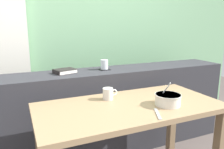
{
  "coord_description": "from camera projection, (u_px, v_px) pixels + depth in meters",
  "views": [
    {
      "loc": [
        -0.68,
        -1.37,
        1.25
      ],
      "look_at": [
        0.12,
        0.44,
        0.81
      ],
      "focal_mm": 35.49,
      "sensor_mm": 36.0,
      "label": 1
    }
  ],
  "objects": [
    {
      "name": "outdoor_backdrop",
      "position": [
        76.0,
        12.0,
        2.53
      ],
      "size": [
        4.8,
        0.08,
        2.8
      ],
      "primitive_type": "cube",
      "color": "#7AAD7F",
      "rests_on": "ground"
    },
    {
      "name": "closed_book",
      "position": [
        65.0,
        71.0,
        1.97
      ],
      "size": [
        0.21,
        0.19,
        0.04
      ],
      "color": "black",
      "rests_on": "dark_console_ledge"
    },
    {
      "name": "breakfast_table",
      "position": [
        130.0,
        120.0,
        1.55
      ],
      "size": [
        1.28,
        0.63,
        0.72
      ],
      "color": "#826849",
      "rests_on": "ground"
    },
    {
      "name": "juice_glass",
      "position": [
        104.0,
        65.0,
        2.12
      ],
      "size": [
        0.07,
        0.07,
        0.09
      ],
      "color": "white",
      "rests_on": "coaster_square"
    },
    {
      "name": "soup_bowl",
      "position": [
        168.0,
        100.0,
        1.51
      ],
      "size": [
        0.18,
        0.18,
        0.16
      ],
      "color": "silver",
      "rests_on": "breakfast_table"
    },
    {
      "name": "fork_utensil",
      "position": [
        158.0,
        114.0,
        1.36
      ],
      "size": [
        0.09,
        0.16,
        0.01
      ],
      "primitive_type": "cube",
      "rotation": [
        0.0,
        0.0,
        -0.44
      ],
      "color": "silver",
      "rests_on": "breakfast_table"
    },
    {
      "name": "dark_console_ledge",
      "position": [
        96.0,
        112.0,
        2.16
      ],
      "size": [
        2.8,
        0.39,
        0.83
      ],
      "primitive_type": "cube",
      "color": "#2D2D33",
      "rests_on": "ground"
    },
    {
      "name": "coaster_square",
      "position": [
        104.0,
        69.0,
        2.13
      ],
      "size": [
        0.1,
        0.1,
        0.0
      ],
      "primitive_type": "cube",
      "color": "black",
      "rests_on": "dark_console_ledge"
    },
    {
      "name": "ceramic_mug",
      "position": [
        108.0,
        94.0,
        1.62
      ],
      "size": [
        0.11,
        0.08,
        0.08
      ],
      "color": "silver",
      "rests_on": "breakfast_table"
    }
  ]
}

